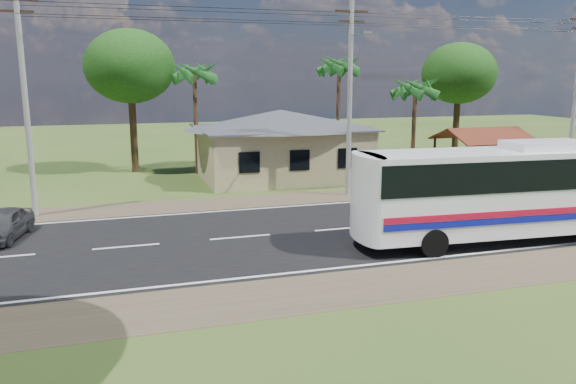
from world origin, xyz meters
The scene contains 15 objects.
ground centered at (0.00, 0.00, 0.00)m, with size 120.00×120.00×0.00m, color #304D1B.
road centered at (0.00, 0.00, 0.01)m, with size 120.00×16.00×0.03m.
house centered at (1.00, 13.00, 2.64)m, with size 12.40×10.00×5.00m.
waiting_shed centered at (13.00, 8.50, 2.73)m, with size 5.20×4.48×3.35m.
concrete_barrier centered at (12.00, 5.60, 0.45)m, with size 7.00×0.30×0.90m, color #9E9E99.
utility_poles centered at (2.67, 6.49, 5.77)m, with size 32.80×2.22×11.00m.
palm_near centered at (9.50, 11.00, 5.71)m, with size 2.80×2.80×6.70m.
palm_mid centered at (6.00, 15.50, 7.16)m, with size 2.80×2.80×8.20m.
palm_far centered at (-4.00, 16.00, 6.68)m, with size 2.80×2.80×7.70m.
tree_behind_house centered at (-8.00, 18.00, 7.12)m, with size 6.00×6.00×9.61m.
tree_behind_shed centered at (16.00, 16.00, 6.68)m, with size 5.60×5.60×9.02m.
coach_bus centered at (6.02, -3.58, 2.28)m, with size 12.98×3.52×3.99m.
motorcycle centered at (13.97, 5.11, 0.47)m, with size 0.63×1.81×0.95m, color black.
person centered at (11.70, 5.08, 0.89)m, with size 0.65×0.43×1.79m, color navy.
small_car centered at (-13.70, 2.58, 0.62)m, with size 1.47×3.66×1.25m, color #2D2E30.
Camera 1 is at (-9.09, -21.73, 6.47)m, focal length 35.00 mm.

